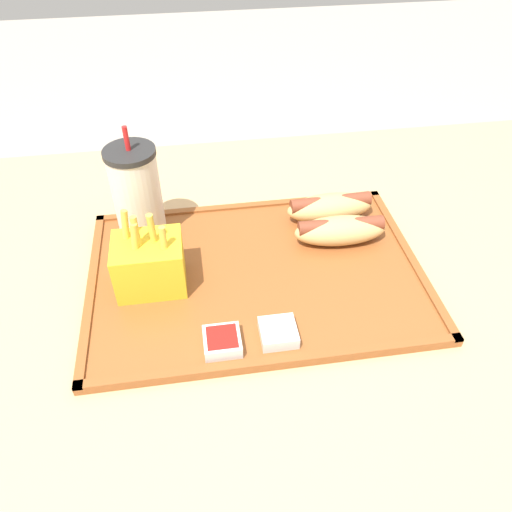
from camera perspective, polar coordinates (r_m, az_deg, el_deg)
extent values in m
plane|color=#ADA393|center=(1.35, 2.01, -26.23)|extent=(8.00, 8.00, 0.00)
cube|color=tan|center=(1.01, 2.52, -18.31)|extent=(1.47, 0.85, 0.74)
cube|color=brown|center=(0.72, 0.00, -2.07)|extent=(0.48, 0.33, 0.01)
cube|color=brown|center=(0.61, 2.28, -11.83)|extent=(0.48, 0.01, 0.00)
cube|color=brown|center=(0.84, -1.64, 5.74)|extent=(0.48, 0.01, 0.00)
cube|color=brown|center=(0.73, -18.34, -3.46)|extent=(0.01, 0.33, 0.00)
cube|color=brown|center=(0.78, 17.14, 0.17)|extent=(0.01, 0.33, 0.00)
cylinder|color=silver|center=(0.76, -13.39, 6.63)|extent=(0.07, 0.07, 0.14)
cylinder|color=#262626|center=(0.72, -14.31, 11.40)|extent=(0.07, 0.07, 0.01)
cylinder|color=red|center=(0.71, -14.60, 12.88)|extent=(0.01, 0.01, 0.03)
ellipsoid|color=tan|center=(0.81, 8.45, 5.52)|extent=(0.14, 0.06, 0.04)
cylinder|color=brown|center=(0.81, 8.52, 6.06)|extent=(0.13, 0.03, 0.02)
ellipsoid|color=tan|center=(0.77, 9.60, 2.89)|extent=(0.14, 0.05, 0.04)
cylinder|color=brown|center=(0.76, 9.68, 3.44)|extent=(0.13, 0.03, 0.02)
cube|color=gold|center=(0.69, -12.07, -0.93)|extent=(0.09, 0.07, 0.07)
cylinder|color=gold|center=(0.68, -14.62, 2.33)|extent=(0.02, 0.02, 0.08)
cylinder|color=gold|center=(0.66, -10.42, 0.75)|extent=(0.01, 0.02, 0.07)
cylinder|color=gold|center=(0.67, -13.30, 1.34)|extent=(0.01, 0.02, 0.08)
cylinder|color=gold|center=(0.67, -13.59, 0.70)|extent=(0.02, 0.02, 0.08)
cylinder|color=gold|center=(0.67, -11.56, 1.75)|extent=(0.01, 0.01, 0.09)
cube|color=silver|center=(0.63, 2.56, -8.74)|extent=(0.05, 0.05, 0.02)
cube|color=white|center=(0.62, 2.58, -8.27)|extent=(0.04, 0.04, 0.00)
cube|color=silver|center=(0.62, -3.88, -9.74)|extent=(0.05, 0.05, 0.02)
cube|color=#B21914|center=(0.62, -3.91, -9.27)|extent=(0.04, 0.04, 0.00)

